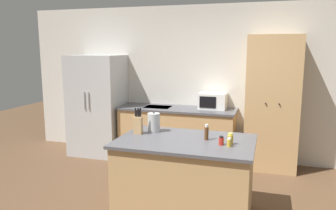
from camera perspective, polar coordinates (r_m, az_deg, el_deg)
The scene contains 12 objects.
wall_back at distance 5.60m, azimuth 9.49°, elevation 3.73°, with size 7.20×0.06×2.60m.
refrigerator at distance 5.98m, azimuth -12.16°, elevation -0.00°, with size 0.90×0.74×1.77m.
back_counter at distance 5.57m, azimuth 1.59°, elevation -5.05°, with size 1.95×0.66×0.90m.
pantry_cabinet at distance 5.30m, azimuth 17.68°, elevation 0.24°, with size 0.79×0.54×2.08m.
kitchen_island at distance 3.80m, azimuth 3.00°, elevation -12.46°, with size 1.51×0.98×0.89m.
microwave at distance 5.43m, azimuth 7.80°, elevation 0.74°, with size 0.44×0.36×0.26m.
knife_block at distance 3.88m, azimuth -5.23°, elevation -3.35°, with size 0.10×0.07×0.32m.
spice_bottle_tall_dark at distance 3.49m, azimuth 9.26°, elevation -6.18°, with size 0.05×0.05×0.10m.
spice_bottle_short_red at distance 3.64m, azimuth 6.72°, elevation -4.80°, with size 0.05×0.05×0.18m.
spice_bottle_amber_oil at distance 3.52m, azimuth 10.79°, elevation -5.87°, with size 0.06×0.06×0.12m.
spice_bottle_green_herb at distance 3.45m, azimuth 10.62°, elevation -6.44°, with size 0.05×0.05×0.09m.
kettle at distance 3.97m, azimuth -2.49°, elevation -3.05°, with size 0.15×0.15×0.25m.
Camera 1 is at (0.75, -3.19, 1.89)m, focal length 35.00 mm.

